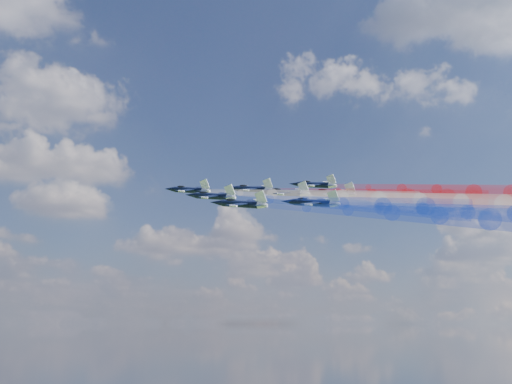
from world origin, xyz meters
TOP-DOWN VIEW (x-y plane):
  - jet_lead at (5.12, 22.48)m, footprint 16.72×17.15m
  - trail_lead at (23.31, -1.27)m, footprint 33.46×41.98m
  - jet_inner_left at (5.54, 9.16)m, footprint 16.72×17.15m
  - trail_inner_left at (23.73, -14.59)m, footprint 33.46×41.98m
  - jet_inner_right at (19.77, 18.20)m, footprint 16.72×17.15m
  - trail_inner_right at (37.96, -5.55)m, footprint 33.46×41.98m
  - jet_outer_left at (5.10, -6.33)m, footprint 16.72×17.15m
  - trail_outer_left at (23.29, -30.08)m, footprint 33.46×41.98m
  - jet_center_third at (21.67, 4.94)m, footprint 16.72×17.15m
  - trail_center_third at (39.86, -18.81)m, footprint 33.46×41.98m
  - jet_outer_right at (35.94, 14.99)m, footprint 16.72×17.15m
  - trail_outer_right at (54.13, -8.76)m, footprint 33.46×41.98m
  - jet_rear_left at (19.62, -9.82)m, footprint 16.72×17.15m
  - trail_rear_left at (37.81, -33.58)m, footprint 33.46×41.98m
  - jet_rear_right at (32.58, 2.45)m, footprint 16.72×17.15m
  - trail_rear_right at (50.77, -21.30)m, footprint 33.46×41.98m

SIDE VIEW (x-z plane):
  - trail_outer_left at x=23.29m, z-range 114.76..126.75m
  - trail_rear_left at x=37.81m, z-range 115.65..127.64m
  - jet_outer_left at x=5.10m, z-range 120.80..128.87m
  - trail_inner_left at x=23.73m, z-range 119.18..131.17m
  - jet_rear_left at x=19.62m, z-range 121.69..129.76m
  - trail_center_third at x=39.86m, z-range 120.70..132.69m
  - trail_rear_right at x=50.77m, z-range 121.08..133.07m
  - trail_lead at x=23.31m, z-range 123.06..135.05m
  - jet_inner_left at x=5.54m, z-range 125.22..133.29m
  - trail_inner_right at x=37.96m, z-range 123.92..135.90m
  - jet_center_third at x=21.67m, z-range 126.74..134.80m
  - jet_rear_right at x=32.58m, z-range 127.12..135.19m
  - trail_outer_right at x=54.13m, z-range 125.97..137.96m
  - jet_lead at x=5.12m, z-range 129.10..137.17m
  - jet_inner_right at x=19.77m, z-range 129.95..138.02m
  - jet_outer_right at x=35.94m, z-range 132.01..140.08m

